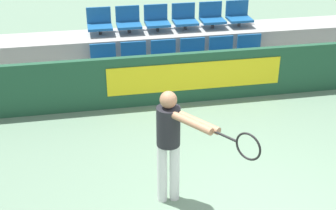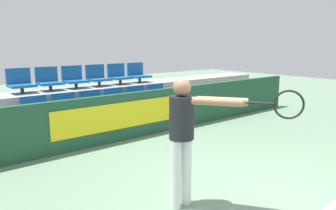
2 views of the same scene
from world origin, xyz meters
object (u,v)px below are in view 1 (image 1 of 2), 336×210
object	(u,v)px
stadium_chair_9	(185,18)
stadium_chair_8	(157,20)
stadium_chair_10	(212,17)
stadium_chair_4	(223,52)
stadium_chair_11	(238,15)
stadium_chair_5	(251,50)
stadium_chair_7	(128,21)
stadium_chair_2	(165,56)
stadium_chair_0	(104,60)
stadium_chair_1	(135,58)
tennis_player	(173,138)
stadium_chair_6	(99,23)
stadium_chair_3	(194,54)

from	to	relation	value
stadium_chair_9	stadium_chair_8	bearing A→B (deg)	180.00
stadium_chair_8	stadium_chair_10	xyz separation A→B (m)	(1.18, 0.00, 0.00)
stadium_chair_4	stadium_chair_10	size ratio (longest dim) A/B	1.00
stadium_chair_4	stadium_chair_11	size ratio (longest dim) A/B	1.00
stadium_chair_5	stadium_chair_7	world-z (taller)	stadium_chair_7
stadium_chair_2	stadium_chair_10	world-z (taller)	stadium_chair_10
stadium_chair_8	stadium_chair_11	size ratio (longest dim) A/B	1.00
stadium_chair_2	stadium_chair_10	size ratio (longest dim) A/B	1.00
stadium_chair_0	stadium_chair_5	bearing A→B (deg)	0.00
stadium_chair_1	stadium_chair_4	bearing A→B (deg)	0.00
stadium_chair_9	stadium_chair_5	bearing A→B (deg)	-36.33
stadium_chair_9	tennis_player	distance (m)	4.56
stadium_chair_7	stadium_chair_10	distance (m)	1.77
stadium_chair_6	stadium_chair_9	bearing A→B (deg)	0.00
stadium_chair_4	stadium_chair_7	world-z (taller)	stadium_chair_7
stadium_chair_8	stadium_chair_5	bearing A→B (deg)	-26.12
stadium_chair_2	stadium_chair_5	xyz separation A→B (m)	(1.77, 0.00, 0.00)
stadium_chair_1	stadium_chair_8	bearing A→B (deg)	55.79
stadium_chair_3	stadium_chair_11	bearing A→B (deg)	36.33
stadium_chair_9	stadium_chair_1	bearing A→B (deg)	-143.67
stadium_chair_1	stadium_chair_6	size ratio (longest dim) A/B	1.00
stadium_chair_9	stadium_chair_10	xyz separation A→B (m)	(0.59, 0.00, 0.00)
stadium_chair_9	tennis_player	xyz separation A→B (m)	(-1.15, -4.41, -0.20)
stadium_chair_0	stadium_chair_5	size ratio (longest dim) A/B	1.00
stadium_chair_3	stadium_chair_6	size ratio (longest dim) A/B	1.00
stadium_chair_10	stadium_chair_11	distance (m)	0.59
stadium_chair_7	tennis_player	world-z (taller)	tennis_player
stadium_chair_2	stadium_chair_6	size ratio (longest dim) A/B	1.00
stadium_chair_6	stadium_chair_0	bearing A→B (deg)	-90.00
stadium_chair_2	stadium_chair_8	xyz separation A→B (m)	(0.00, 0.87, 0.48)
stadium_chair_1	stadium_chair_11	world-z (taller)	stadium_chair_11
stadium_chair_1	stadium_chair_10	xyz separation A→B (m)	(1.77, 0.87, 0.48)
stadium_chair_5	stadium_chair_9	size ratio (longest dim) A/B	1.00
stadium_chair_5	stadium_chair_0	bearing A→B (deg)	180.00
tennis_player	stadium_chair_5	bearing A→B (deg)	22.03
stadium_chair_6	tennis_player	distance (m)	4.46
stadium_chair_4	stadium_chair_6	world-z (taller)	stadium_chair_6
stadium_chair_4	stadium_chair_5	size ratio (longest dim) A/B	1.00
stadium_chair_1	stadium_chair_4	size ratio (longest dim) A/B	1.00
stadium_chair_7	stadium_chair_2	bearing A→B (deg)	-55.79
stadium_chair_11	stadium_chair_3	bearing A→B (deg)	-143.67
stadium_chair_0	stadium_chair_2	distance (m)	1.18
stadium_chair_7	tennis_player	distance (m)	4.42
stadium_chair_0	stadium_chair_9	size ratio (longest dim) A/B	1.00
tennis_player	stadium_chair_0	bearing A→B (deg)	65.28
stadium_chair_1	stadium_chair_6	distance (m)	1.15
stadium_chair_0	stadium_chair_9	world-z (taller)	stadium_chair_9
stadium_chair_9	tennis_player	size ratio (longest dim) A/B	0.32
stadium_chair_0	stadium_chair_4	xyz separation A→B (m)	(2.36, 0.00, 0.00)
stadium_chair_3	stadium_chair_8	bearing A→B (deg)	124.21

